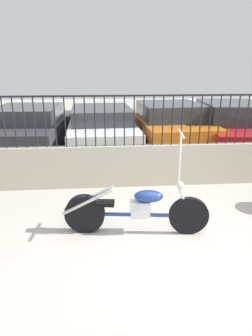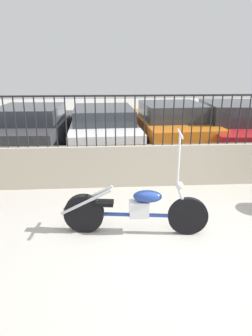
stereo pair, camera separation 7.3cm
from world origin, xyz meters
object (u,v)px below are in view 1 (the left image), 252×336
(car_orange, at_px, (168,125))
(car_red, at_px, (229,125))
(motorcycle_blue, at_px, (129,210))
(car_white, at_px, (101,127))
(car_dark_grey, at_px, (30,128))

(car_orange, relative_size, car_red, 0.90)
(car_orange, distance_m, car_red, 1.81)
(car_red, bearing_deg, motorcycle_blue, 149.03)
(motorcycle_blue, xyz_separation_m, car_white, (-0.38, 4.96, 0.27))
(car_red, bearing_deg, car_dark_grey, 93.10)
(motorcycle_blue, xyz_separation_m, car_red, (3.43, 4.68, 0.31))
(car_white, bearing_deg, car_dark_grey, 88.95)
(car_white, height_order, car_red, car_red)
(car_white, relative_size, car_red, 0.97)
(motorcycle_blue, relative_size, car_orange, 0.50)
(car_white, bearing_deg, car_red, -96.65)
(car_dark_grey, xyz_separation_m, car_orange, (4.07, -0.00, 0.02))
(motorcycle_blue, distance_m, car_dark_grey, 5.48)
(car_orange, bearing_deg, motorcycle_blue, 158.30)
(car_dark_grey, relative_size, car_red, 0.89)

